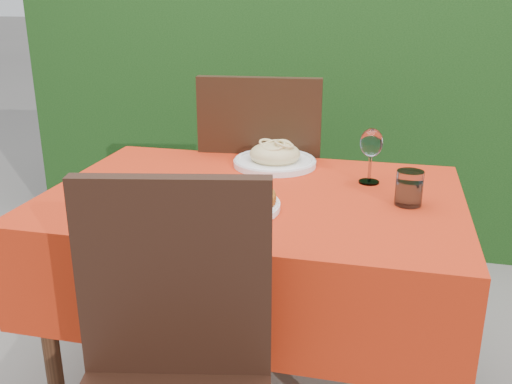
% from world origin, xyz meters
% --- Properties ---
extents(hedge, '(3.20, 0.55, 1.78)m').
position_xyz_m(hedge, '(0.00, 1.55, 0.92)').
color(hedge, black).
rests_on(hedge, ground).
extents(dining_table, '(1.26, 0.86, 0.75)m').
position_xyz_m(dining_table, '(0.00, 0.00, 0.60)').
color(dining_table, '#442716').
rests_on(dining_table, ground).
extents(chair_near, '(0.52, 0.52, 0.97)m').
position_xyz_m(chair_near, '(-0.03, -0.65, 0.55)').
color(chair_near, black).
rests_on(chair_near, ground).
extents(chair_far, '(0.51, 0.51, 1.04)m').
position_xyz_m(chair_far, '(-0.10, 0.57, 0.59)').
color(chair_far, black).
rests_on(chair_far, ground).
extents(pizza_plate, '(0.33, 0.33, 0.06)m').
position_xyz_m(pizza_plate, '(-0.05, -0.15, 0.78)').
color(pizza_plate, white).
rests_on(pizza_plate, dining_table).
extents(pasta_plate, '(0.29, 0.29, 0.08)m').
position_xyz_m(pasta_plate, '(0.01, 0.30, 0.78)').
color(pasta_plate, white).
rests_on(pasta_plate, dining_table).
extents(water_glass, '(0.08, 0.08, 0.10)m').
position_xyz_m(water_glass, '(0.46, -0.00, 0.79)').
color(water_glass, silver).
rests_on(water_glass, dining_table).
extents(wine_glass, '(0.07, 0.07, 0.18)m').
position_xyz_m(wine_glass, '(0.34, 0.18, 0.87)').
color(wine_glass, silver).
rests_on(wine_glass, dining_table).
extents(fork, '(0.05, 0.20, 0.01)m').
position_xyz_m(fork, '(-0.34, -0.10, 0.75)').
color(fork, silver).
rests_on(fork, dining_table).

